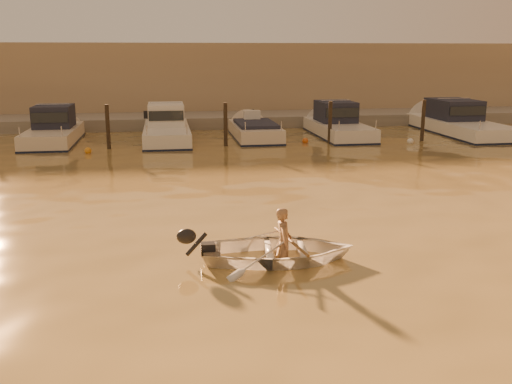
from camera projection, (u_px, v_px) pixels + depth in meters
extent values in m
plane|color=olive|center=(297.00, 239.00, 13.36)|extent=(160.00, 160.00, 0.00)
imported|color=silver|center=(279.00, 251.00, 11.98)|extent=(3.39, 2.57, 0.66)
imported|color=#906948|center=(283.00, 241.00, 11.93)|extent=(0.39, 0.55, 1.44)
cylinder|color=brown|center=(291.00, 241.00, 11.94)|extent=(0.30, 2.09, 0.13)
cylinder|color=brown|center=(281.00, 241.00, 11.93)|extent=(0.62, 2.04, 0.13)
cylinder|color=#2D2319|center=(108.00, 129.00, 25.53)|extent=(0.18, 0.18, 2.20)
cylinder|color=#2D2319|center=(226.00, 127.00, 26.34)|extent=(0.18, 0.18, 2.20)
cylinder|color=#2D2319|center=(330.00, 125.00, 27.11)|extent=(0.18, 0.18, 2.20)
cylinder|color=#2D2319|center=(423.00, 123.00, 27.84)|extent=(0.18, 0.18, 2.20)
sphere|color=orange|center=(88.00, 151.00, 24.67)|extent=(0.30, 0.30, 0.30)
sphere|color=silver|center=(183.00, 148.00, 25.49)|extent=(0.30, 0.30, 0.30)
sphere|color=#C45317|center=(305.00, 141.00, 27.39)|extent=(0.30, 0.30, 0.30)
sphere|color=silver|center=(410.00, 141.00, 27.24)|extent=(0.30, 0.30, 0.30)
cube|color=gray|center=(215.00, 123.00, 33.94)|extent=(52.00, 4.00, 1.00)
cube|color=#9E8466|center=(207.00, 80.00, 38.67)|extent=(46.00, 7.00, 4.80)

